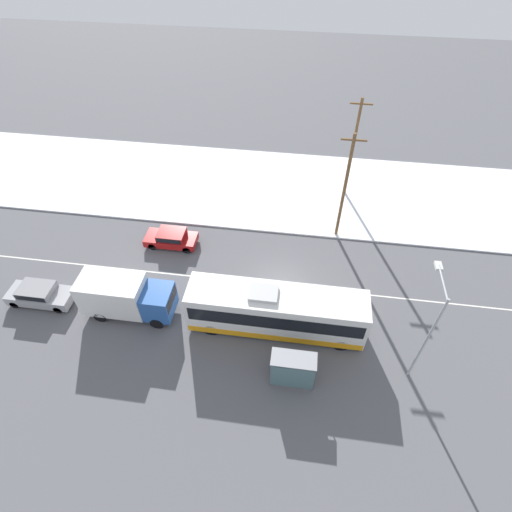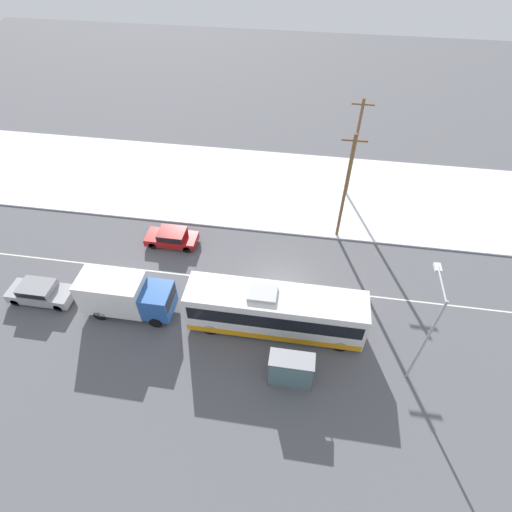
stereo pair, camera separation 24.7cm
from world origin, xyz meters
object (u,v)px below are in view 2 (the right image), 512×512
Objects in this scene: sedan_car at (172,237)px; utility_pole_snowlot at (354,149)px; pedestrian_at_stop at (284,356)px; utility_pole_roadside at (346,188)px; box_truck at (125,295)px; parked_car_near_truck at (40,292)px; city_bus at (275,311)px; bus_shelter at (291,370)px; streetlamp at (428,324)px.

utility_pole_snowlot is at bearing -147.42° from sedan_car.
utility_pole_roadside is (3.19, 12.71, 3.75)m from pedestrian_at_stop.
utility_pole_roadside is 1.01× the size of utility_pole_snowlot.
utility_pole_snowlot is at bearing 46.69° from box_truck.
parked_car_near_truck is (-6.51, 0.02, -0.88)m from box_truck.
pedestrian_at_stop is (11.09, -2.68, -0.61)m from box_truck.
sedan_car is at bearing 42.90° from parked_car_near_truck.
pedestrian_at_stop is at bearing -72.42° from city_bus.
utility_pole_roadside is 6.02m from utility_pole_snowlot.
utility_pole_roadside is (2.70, 13.86, 3.17)m from bus_shelter.
bus_shelter is 14.47m from utility_pole_roadside.
utility_pole_snowlot is at bearing 101.40° from streetlamp.
box_truck is at bearing -133.31° from utility_pole_snowlot.
utility_pole_roadside is at bearing 110.41° from streetlamp.
city_bus is 3.01m from pedestrian_at_stop.
streetlamp is (8.45, -1.85, 3.00)m from city_bus.
pedestrian_at_stop is at bearing -8.72° from parked_car_near_truck.
sedan_car is 1.57× the size of bus_shelter.
streetlamp reaches higher than city_bus.
utility_pole_roadside reaches higher than parked_car_near_truck.
bus_shelter is (11.58, -3.83, -0.02)m from box_truck.
city_bus is 16.88m from utility_pole_snowlot.
streetlamp is at bearing -5.29° from box_truck.
streetlamp is (18.66, -1.73, 3.04)m from box_truck.
box_truck is at bearing -179.29° from city_bus.
city_bus is at bearing -107.08° from utility_pole_snowlot.
streetlamp is at bearing 16.57° from bus_shelter.
pedestrian_at_stop reaches higher than parked_car_near_truck.
sedan_car is (-9.20, 6.88, -0.99)m from city_bus.
utility_pole_roadside reaches higher than sedan_car.
utility_pole_roadside reaches higher than streetlamp.
bus_shelter is (1.38, -3.96, -0.07)m from city_bus.
box_truck is at bearing -144.92° from utility_pole_roadside.
utility_pole_snowlot is (4.88, 15.87, 3.05)m from city_bus.
pedestrian_at_stop is at bearing -104.09° from utility_pole_roadside.
pedestrian_at_stop is 19.45m from utility_pole_snowlot.
sedan_car is at bearing 134.34° from bus_shelter.
utility_pole_snowlot is (14.08, 9.00, 4.04)m from sedan_car.
bus_shelter is at bearing -101.02° from utility_pole_roadside.
utility_pole_roadside reaches higher than city_bus.
streetlamp reaches higher than box_truck.
city_bus is at bearing 109.23° from bus_shelter.
sedan_car is 0.45× the size of utility_pole_snowlot.
utility_pole_snowlot reaches higher than box_truck.
city_bus is 1.25× the size of utility_pole_snowlot.
utility_pole_roadside is at bearing 25.70° from parked_car_near_truck.
box_truck is 0.83× the size of streetlamp.
bus_shelter is at bearing -100.00° from utility_pole_snowlot.
utility_pole_snowlot is at bearing 77.95° from pedestrian_at_stop.
city_bus is 1.85× the size of box_truck.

